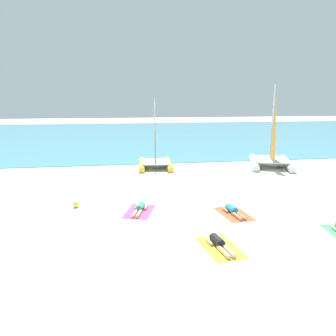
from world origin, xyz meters
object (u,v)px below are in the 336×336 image
Objects in this scene: sailboat_white at (271,155)px; beach_ball at (76,204)px; sunbather_center_right at (233,210)px; sunbather_leftmost at (140,208)px; towel_leftmost at (139,211)px; sunbather_center_left at (219,243)px; towel_center_right at (234,214)px; sailboat_yellow at (155,158)px; towel_center_left at (220,247)px.

sailboat_white is 19.51× the size of beach_ball.
beach_ball is at bearing 157.70° from sunbather_center_right.
towel_leftmost is at bearing -90.00° from sunbather_leftmost.
sunbather_center_right is (1.55, 2.93, 0.00)m from sunbather_center_left.
sunbather_leftmost is 0.98× the size of sunbather_center_right.
sunbather_leftmost is at bearing 166.23° from towel_center_right.
towel_center_right is at bearing -104.28° from sailboat_white.
beach_ball is (-2.81, 0.91, 0.02)m from sunbather_leftmost.
sunbather_center_right is (-0.01, 0.07, 0.13)m from towel_center_right.
beach_ball is (-6.74, 1.81, 0.02)m from sunbather_center_right.
sailboat_white is 3.69× the size of sunbather_center_right.
towel_leftmost is at bearing 114.26° from sunbather_center_left.
sailboat_yellow is 3.12× the size of sunbather_leftmost.
sunbather_leftmost is at bearing 73.14° from towel_leftmost.
sailboat_white is at bearing 38.63° from towel_leftmost.
beach_ball is at bearing 129.34° from sunbather_center_left.
sunbather_leftmost is 4.06m from towel_center_right.
sunbather_leftmost is at bearing 121.56° from towel_center_left.
sailboat_white is 13.95m from sunbather_center_left.
towel_leftmost is 1.00× the size of towel_center_right.
sunbather_leftmost is at bearing 159.85° from sunbather_center_right.
sunbather_center_left is 3.26m from towel_center_right.
sunbather_leftmost and sunbather_center_right have the same top height.
sailboat_white reaches higher than towel_center_left.
towel_center_left is (2.39, -3.89, -0.13)m from sunbather_leftmost.
sailboat_white is at bearing 48.43° from sunbather_center_right.
sunbather_leftmost is 0.81× the size of towel_center_right.
towel_center_left is at bearing -117.86° from towel_center_right.
beach_ball is at bearing -115.48° from sailboat_yellow.
sailboat_white is at bearing -1.82° from sailboat_yellow.
sunbather_center_left is at bearing -41.25° from sunbather_leftmost.
towel_leftmost is 1.21× the size of sunbather_center_right.
sunbather_center_left is (0.71, -12.59, -0.59)m from sailboat_yellow.
towel_leftmost is 4.04m from sunbather_center_right.
sailboat_white is 3.75× the size of sunbather_leftmost.
towel_leftmost is at bearing -121.58° from sailboat_white.
towel_leftmost is at bearing 122.19° from towel_center_left.
sailboat_white is 3.05× the size of towel_center_left.
sunbather_leftmost is 0.81× the size of towel_center_left.
sailboat_yellow reaches higher than sunbather_center_right.
beach_ball is at bearing -131.52° from sailboat_white.
sailboat_yellow is 9.05m from beach_ball.
towel_center_left is at bearing -41.59° from sunbather_leftmost.
sailboat_white is at bearing 55.31° from sunbather_leftmost.
sunbather_leftmost is (-1.67, -8.76, -0.59)m from sailboat_yellow.
beach_ball is at bearing 164.46° from towel_center_right.
sunbather_center_left reaches higher than towel_leftmost.
towel_center_left is at bearing -90.00° from sunbather_center_left.
towel_leftmost is 4.47m from sunbather_center_left.
sunbather_center_right is (2.26, -9.66, -0.59)m from sailboat_yellow.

